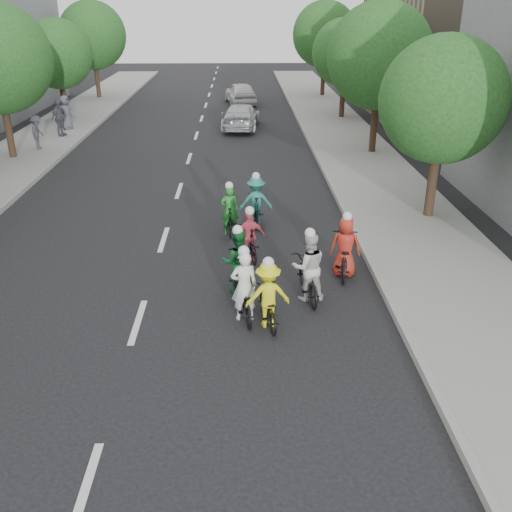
{
  "coord_description": "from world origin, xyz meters",
  "views": [
    {
      "loc": [
        2.43,
        -11.52,
        6.82
      ],
      "look_at": [
        2.79,
        1.44,
        1.0
      ],
      "focal_mm": 40.0,
      "sensor_mm": 36.0,
      "label": 1
    }
  ],
  "objects_px": {
    "cyclist_2": "(268,300)",
    "cyclist_7": "(256,205)",
    "cyclist_3": "(250,239)",
    "follow_car_trail": "(241,93)",
    "cyclist_4": "(344,252)",
    "cyclist_0": "(244,295)",
    "spectator_2": "(66,112)",
    "cyclist_1": "(238,267)",
    "follow_car_lead": "(241,116)",
    "cyclist_6": "(308,273)",
    "cyclist_5": "(230,216)",
    "spectator_0": "(37,132)",
    "spectator_1": "(59,118)"
  },
  "relations": [
    {
      "from": "cyclist_2",
      "to": "spectator_0",
      "type": "distance_m",
      "value": 19.67
    },
    {
      "from": "cyclist_7",
      "to": "cyclist_3",
      "type": "bearing_deg",
      "value": 82.87
    },
    {
      "from": "cyclist_0",
      "to": "spectator_2",
      "type": "bearing_deg",
      "value": -74.13
    },
    {
      "from": "cyclist_1",
      "to": "follow_car_trail",
      "type": "relative_size",
      "value": 0.4
    },
    {
      "from": "cyclist_3",
      "to": "spectator_1",
      "type": "bearing_deg",
      "value": -70.12
    },
    {
      "from": "cyclist_5",
      "to": "cyclist_3",
      "type": "bearing_deg",
      "value": 104.67
    },
    {
      "from": "cyclist_4",
      "to": "follow_car_trail",
      "type": "bearing_deg",
      "value": -74.27
    },
    {
      "from": "follow_car_lead",
      "to": "cyclist_0",
      "type": "bearing_deg",
      "value": 95.36
    },
    {
      "from": "cyclist_7",
      "to": "cyclist_6",
      "type": "bearing_deg",
      "value": 100.87
    },
    {
      "from": "spectator_2",
      "to": "cyclist_6",
      "type": "bearing_deg",
      "value": -137.66
    },
    {
      "from": "cyclist_6",
      "to": "cyclist_7",
      "type": "height_order",
      "value": "cyclist_6"
    },
    {
      "from": "cyclist_3",
      "to": "cyclist_4",
      "type": "xyz_separation_m",
      "value": [
        2.53,
        -1.06,
        0.03
      ]
    },
    {
      "from": "cyclist_0",
      "to": "cyclist_7",
      "type": "bearing_deg",
      "value": -103.29
    },
    {
      "from": "cyclist_6",
      "to": "spectator_2",
      "type": "xyz_separation_m",
      "value": [
        -11.4,
        20.13,
        0.41
      ]
    },
    {
      "from": "cyclist_0",
      "to": "cyclist_3",
      "type": "xyz_separation_m",
      "value": [
        0.19,
        3.34,
        0.0
      ]
    },
    {
      "from": "cyclist_6",
      "to": "follow_car_lead",
      "type": "bearing_deg",
      "value": -91.84
    },
    {
      "from": "follow_car_lead",
      "to": "spectator_0",
      "type": "distance_m",
      "value": 11.28
    },
    {
      "from": "cyclist_6",
      "to": "follow_car_lead",
      "type": "relative_size",
      "value": 0.41
    },
    {
      "from": "cyclist_4",
      "to": "follow_car_trail",
      "type": "distance_m",
      "value": 28.08
    },
    {
      "from": "cyclist_6",
      "to": "cyclist_0",
      "type": "bearing_deg",
      "value": 24.3
    },
    {
      "from": "cyclist_6",
      "to": "cyclist_3",
      "type": "bearing_deg",
      "value": -66.02
    },
    {
      "from": "cyclist_2",
      "to": "follow_car_lead",
      "type": "relative_size",
      "value": 0.36
    },
    {
      "from": "follow_car_lead",
      "to": "spectator_1",
      "type": "distance_m",
      "value": 10.01
    },
    {
      "from": "cyclist_5",
      "to": "spectator_2",
      "type": "height_order",
      "value": "spectator_2"
    },
    {
      "from": "cyclist_1",
      "to": "cyclist_7",
      "type": "distance_m",
      "value": 4.74
    },
    {
      "from": "cyclist_3",
      "to": "follow_car_trail",
      "type": "relative_size",
      "value": 0.38
    },
    {
      "from": "cyclist_2",
      "to": "spectator_0",
      "type": "bearing_deg",
      "value": -67.62
    },
    {
      "from": "cyclist_1",
      "to": "spectator_2",
      "type": "bearing_deg",
      "value": -62.66
    },
    {
      "from": "cyclist_5",
      "to": "cyclist_1",
      "type": "bearing_deg",
      "value": 91.64
    },
    {
      "from": "spectator_2",
      "to": "spectator_0",
      "type": "bearing_deg",
      "value": -168.4
    },
    {
      "from": "cyclist_1",
      "to": "cyclist_3",
      "type": "xyz_separation_m",
      "value": [
        0.33,
        2.01,
        -0.09
      ]
    },
    {
      "from": "cyclist_2",
      "to": "spectator_2",
      "type": "relative_size",
      "value": 0.92
    },
    {
      "from": "cyclist_4",
      "to": "follow_car_lead",
      "type": "relative_size",
      "value": 0.43
    },
    {
      "from": "cyclist_4",
      "to": "follow_car_trail",
      "type": "xyz_separation_m",
      "value": [
        -2.71,
        27.95,
        0.14
      ]
    },
    {
      "from": "cyclist_6",
      "to": "follow_car_trail",
      "type": "bearing_deg",
      "value": -93.11
    },
    {
      "from": "spectator_0",
      "to": "spectator_2",
      "type": "bearing_deg",
      "value": 1.06
    },
    {
      "from": "cyclist_3",
      "to": "cyclist_6",
      "type": "bearing_deg",
      "value": 108.25
    },
    {
      "from": "cyclist_5",
      "to": "follow_car_lead",
      "type": "relative_size",
      "value": 0.36
    },
    {
      "from": "cyclist_4",
      "to": "spectator_0",
      "type": "height_order",
      "value": "cyclist_4"
    },
    {
      "from": "cyclist_2",
      "to": "cyclist_3",
      "type": "xyz_separation_m",
      "value": [
        -0.34,
        3.67,
        -0.03
      ]
    },
    {
      "from": "cyclist_0",
      "to": "spectator_2",
      "type": "distance_m",
      "value": 23.24
    },
    {
      "from": "cyclist_5",
      "to": "cyclist_6",
      "type": "xyz_separation_m",
      "value": [
        2.0,
        -4.38,
        0.07
      ]
    },
    {
      "from": "cyclist_3",
      "to": "spectator_2",
      "type": "bearing_deg",
      "value": -72.48
    },
    {
      "from": "cyclist_2",
      "to": "cyclist_7",
      "type": "distance_m",
      "value": 6.36
    },
    {
      "from": "cyclist_7",
      "to": "spectator_2",
      "type": "bearing_deg",
      "value": -57.53
    },
    {
      "from": "cyclist_3",
      "to": "cyclist_0",
      "type": "bearing_deg",
      "value": 74.81
    },
    {
      "from": "cyclist_4",
      "to": "spectator_1",
      "type": "distance_m",
      "value": 21.06
    },
    {
      "from": "cyclist_4",
      "to": "cyclist_7",
      "type": "bearing_deg",
      "value": -48.52
    },
    {
      "from": "cyclist_4",
      "to": "follow_car_lead",
      "type": "height_order",
      "value": "cyclist_4"
    },
    {
      "from": "cyclist_2",
      "to": "cyclist_5",
      "type": "bearing_deg",
      "value": -90.22
    }
  ]
}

